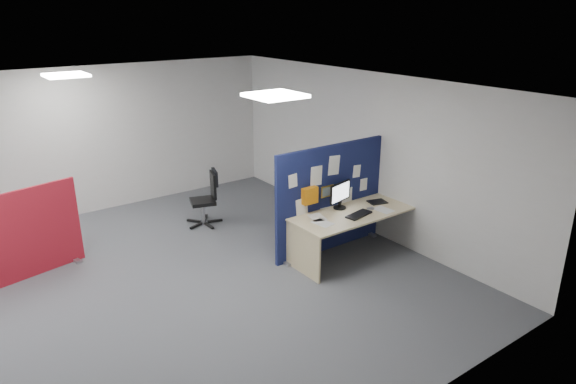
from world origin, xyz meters
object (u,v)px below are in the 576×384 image
navy_divider (330,198)px  main_desk (350,221)px  office_chair (208,194)px  red_divider (19,237)px  monitor_main (340,194)px

navy_divider → main_desk: size_ratio=1.05×
main_desk → office_chair: size_ratio=2.03×
main_desk → red_divider: size_ratio=1.15×
red_divider → main_desk: bearing=-39.6°
navy_divider → office_chair: (-1.08, 2.03, -0.30)m
navy_divider → red_divider: size_ratio=1.21×
monitor_main → office_chair: bearing=103.9°
navy_divider → main_desk: (0.11, -0.35, -0.29)m
main_desk → red_divider: red_divider is taller
red_divider → office_chair: size_ratio=1.76×
navy_divider → office_chair: navy_divider is taller
navy_divider → monitor_main: (0.06, -0.17, 0.11)m
navy_divider → monitor_main: 0.21m
navy_divider → monitor_main: size_ratio=4.41×
monitor_main → red_divider: size_ratio=0.27×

